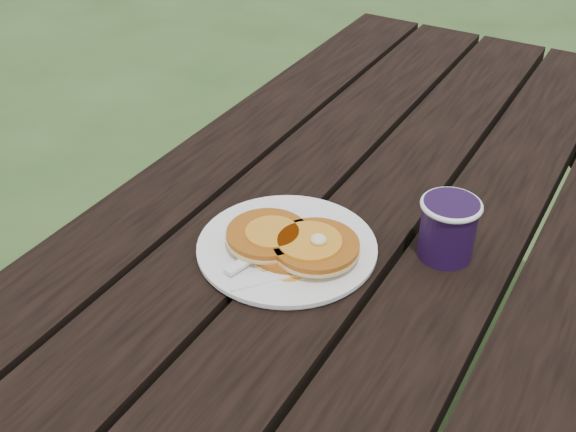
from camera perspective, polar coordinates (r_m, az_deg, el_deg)
The scene contains 6 objects.
picnic_table at distance 1.28m, azimuth 3.22°, elevation -16.44°, with size 1.36×1.80×0.75m.
plate at distance 1.00m, azimuth -0.08°, elevation -2.57°, with size 0.24×0.24×0.01m, color white.
pancake_stack at distance 0.98m, azimuth 0.38°, elevation -2.13°, with size 0.19×0.13×0.04m.
knife at distance 0.95m, azimuth 0.50°, elevation -4.40°, with size 0.02×0.18×0.01m, color white.
fork at distance 0.97m, azimuth -2.46°, elevation -3.00°, with size 0.03×0.16×0.01m, color white, non-canonical shape.
coffee_cup at distance 0.99m, azimuth 12.56°, elevation -0.71°, with size 0.08×0.08×0.09m.
Camera 1 is at (0.34, -0.72, 1.37)m, focal length 45.00 mm.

